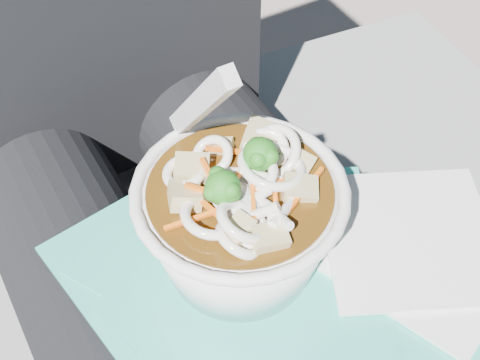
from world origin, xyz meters
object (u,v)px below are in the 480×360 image
person_body (178,224)px  plastic_bag (271,283)px  lap (226,316)px  stone_ledge (175,341)px  udon_bowl (240,218)px

person_body → plastic_bag: bearing=-79.4°
lap → plastic_bag: 0.09m
stone_ledge → udon_bowl: udon_bowl is taller
person_body → udon_bowl: 0.15m
lap → plastic_bag: bearing=-54.4°
stone_ledge → person_body: size_ratio=1.01×
person_body → plastic_bag: 0.14m
lap → person_body: bearing=90.0°
udon_bowl → person_body: bearing=95.4°
plastic_bag → udon_bowl: bearing=119.3°
lap → plastic_bag: (0.02, -0.03, 0.08)m
person_body → plastic_bag: (0.02, -0.12, 0.05)m
plastic_bag → person_body: bearing=100.6°
lap → udon_bowl: udon_bowl is taller
plastic_bag → udon_bowl: udon_bowl is taller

